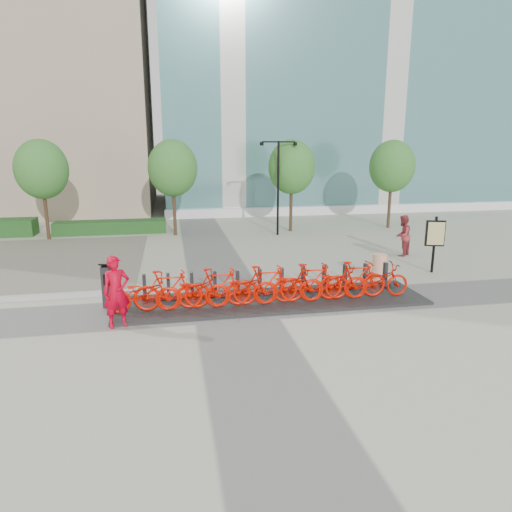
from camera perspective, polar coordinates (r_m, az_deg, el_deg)
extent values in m
plane|color=#A6A793|center=(13.84, -2.93, -6.46)|extent=(120.00, 120.00, 0.00)
cube|color=slate|center=(42.57, 12.12, 23.14)|extent=(32.00, 16.00, 24.00)
cube|color=#1C471A|center=(26.66, -17.66, 3.47)|extent=(6.00, 1.20, 0.70)
cylinder|color=#342211|center=(25.87, -24.77, 5.15)|extent=(0.18, 0.18, 3.00)
ellipsoid|color=#216D1F|center=(25.70, -25.24, 9.78)|extent=(2.60, 2.60, 2.99)
cylinder|color=#342211|center=(25.10, -10.17, 5.96)|extent=(0.18, 0.18, 3.00)
ellipsoid|color=#216D1F|center=(24.92, -10.38, 10.75)|extent=(2.60, 2.60, 2.99)
cylinder|color=#342211|center=(25.99, 4.39, 6.39)|extent=(0.18, 0.18, 3.00)
ellipsoid|color=#216D1F|center=(25.81, 4.48, 11.02)|extent=(2.60, 2.60, 2.99)
cylinder|color=#342211|center=(28.14, 16.35, 6.44)|extent=(0.18, 0.18, 3.00)
ellipsoid|color=#216D1F|center=(27.98, 16.64, 10.70)|extent=(2.60, 2.60, 2.99)
cylinder|color=black|center=(24.67, 2.77, 8.37)|extent=(0.12, 0.12, 5.00)
cube|color=black|center=(24.47, 1.78, 14.08)|extent=(0.90, 0.08, 0.08)
cube|color=black|center=(24.68, 3.89, 14.05)|extent=(0.90, 0.08, 0.08)
cylinder|color=black|center=(24.37, 0.72, 13.85)|extent=(0.20, 0.20, 0.18)
cylinder|color=black|center=(24.79, 4.92, 13.80)|extent=(0.20, 0.20, 0.18)
cube|color=#252525|center=(14.33, 2.08, -5.57)|extent=(9.60, 2.40, 0.08)
imported|color=red|center=(13.51, -13.96, -4.58)|extent=(2.06, 0.72, 1.08)
imported|color=red|center=(13.47, -10.91, -4.21)|extent=(2.00, 0.56, 1.20)
imported|color=red|center=(13.50, -7.83, -4.31)|extent=(2.06, 0.72, 1.08)
imported|color=red|center=(13.53, -4.79, -3.92)|extent=(2.00, 0.56, 1.20)
imported|color=red|center=(13.63, -1.77, -4.00)|extent=(2.06, 0.72, 1.08)
imported|color=red|center=(13.74, 1.20, -3.60)|extent=(2.00, 0.56, 1.20)
imported|color=red|center=(13.92, 4.11, -3.66)|extent=(2.06, 0.72, 1.08)
imported|color=red|center=(14.10, 6.95, -3.25)|extent=(2.00, 0.56, 1.20)
imported|color=red|center=(14.34, 9.69, -3.30)|extent=(2.06, 0.72, 1.08)
imported|color=red|center=(14.59, 12.36, -2.90)|extent=(2.00, 0.56, 1.20)
imported|color=red|center=(14.90, 14.90, -2.94)|extent=(2.06, 0.72, 1.08)
cube|color=black|center=(14.13, -17.91, -3.69)|extent=(0.39, 0.35, 1.25)
cube|color=black|center=(13.96, -18.11, -1.08)|extent=(0.47, 0.41, 0.16)
cube|color=black|center=(13.91, -18.06, -2.92)|extent=(0.25, 0.06, 0.35)
imported|color=#BA0019|center=(12.67, -17.04, -4.31)|extent=(0.83, 0.68, 1.96)
imported|color=maroon|center=(21.07, 17.85, 2.44)|extent=(1.11, 1.09, 1.81)
cylinder|color=orange|center=(16.99, 15.14, -1.39)|extent=(0.66, 0.66, 0.98)
cylinder|color=black|center=(18.61, 21.37, 1.32)|extent=(0.10, 0.10, 2.17)
cube|color=black|center=(18.53, 21.49, 2.66)|extent=(0.71, 0.29, 0.99)
cube|color=tan|center=(18.48, 21.58, 2.62)|extent=(0.59, 0.19, 0.87)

